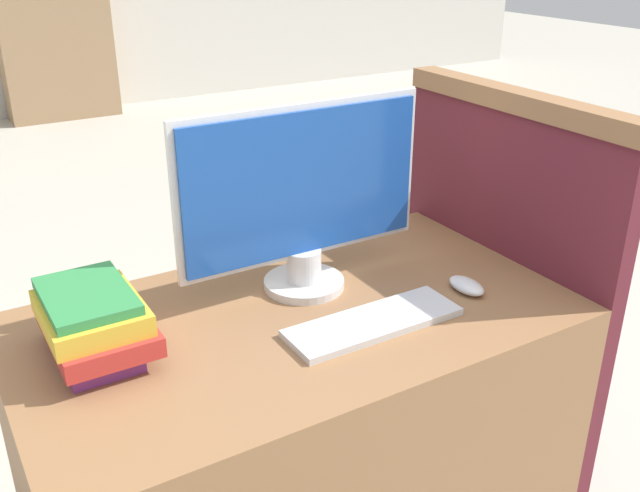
# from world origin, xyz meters

# --- Properties ---
(desk) EXTENTS (1.23, 0.70, 0.76)m
(desk) POSITION_xyz_m (0.00, 0.35, 0.38)
(desk) COLOR #8C603D
(desk) RESTS_ON ground_plane
(carrel_divider) EXTENTS (0.07, 0.75, 1.18)m
(carrel_divider) POSITION_xyz_m (0.64, 0.37, 0.60)
(carrel_divider) COLOR #5B1E28
(carrel_divider) RESTS_ON ground_plane
(monitor) EXTENTS (0.61, 0.19, 0.44)m
(monitor) POSITION_xyz_m (0.08, 0.46, 0.99)
(monitor) COLOR silver
(monitor) RESTS_ON desk
(keyboard) EXTENTS (0.40, 0.13, 0.02)m
(keyboard) POSITION_xyz_m (0.12, 0.22, 0.77)
(keyboard) COLOR silver
(keyboard) RESTS_ON desk
(mouse) EXTENTS (0.06, 0.10, 0.03)m
(mouse) POSITION_xyz_m (0.40, 0.24, 0.77)
(mouse) COLOR silver
(mouse) RESTS_ON desk
(book_stack) EXTENTS (0.20, 0.27, 0.14)m
(book_stack) POSITION_xyz_m (-0.42, 0.41, 0.83)
(book_stack) COLOR #7A3384
(book_stack) RESTS_ON desk
(bookshelf_far) EXTENTS (0.91, 0.32, 1.71)m
(bookshelf_far) POSITION_xyz_m (0.60, 5.63, 0.85)
(bookshelf_far) COLOR #9E7A56
(bookshelf_far) RESTS_ON ground_plane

